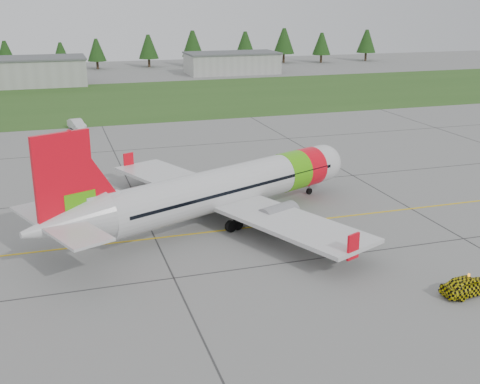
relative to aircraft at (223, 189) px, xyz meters
name	(u,v)px	position (x,y,z in m)	size (l,w,h in m)	color
ground	(358,253)	(8.18, -10.63, -2.98)	(320.00, 320.00, 0.00)	gray
aircraft	(223,189)	(0.00, 0.00, 0.00)	(32.40, 30.76, 10.33)	silver
follow_me_car	(470,268)	(11.97, -19.16, -0.97)	(1.61, 1.37, 4.01)	yellow
service_van	(76,114)	(-10.71, 45.18, -0.57)	(1.68, 1.59, 4.81)	silver
grass_strip	(166,98)	(8.18, 71.37, -2.96)	(320.00, 50.00, 0.03)	#30561E
taxi_guideline	(317,220)	(8.18, -2.63, -2.97)	(120.00, 0.25, 0.02)	gold
hangar_west	(14,73)	(-21.82, 99.37, 0.02)	(32.00, 14.00, 6.00)	#A8A8A3
hangar_east	(232,64)	(33.18, 107.37, -0.38)	(24.00, 12.00, 5.20)	#A8A8A3
treeline	(128,51)	(8.18, 127.37, 2.02)	(160.00, 8.00, 10.00)	#1C3F14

